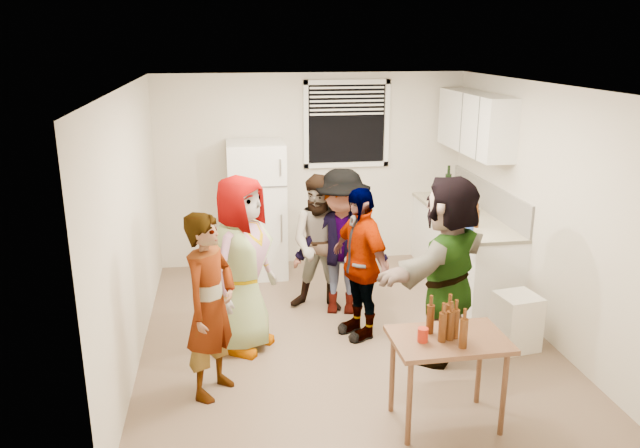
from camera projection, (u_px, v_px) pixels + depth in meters
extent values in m
cube|color=white|center=(257.00, 209.00, 7.82)|extent=(0.70, 0.70, 1.70)
cube|color=white|center=(462.00, 250.00, 7.61)|extent=(0.60, 2.20, 0.86)
cube|color=beige|center=(465.00, 215.00, 7.48)|extent=(0.64, 2.22, 0.04)
cube|color=beige|center=(489.00, 197.00, 7.47)|extent=(0.03, 2.20, 0.36)
cube|color=white|center=(475.00, 123.00, 7.38)|extent=(0.34, 1.60, 0.70)
cylinder|color=white|center=(467.00, 216.00, 7.35)|extent=(0.11, 0.11, 0.23)
cylinder|color=black|center=(447.00, 197.00, 8.20)|extent=(0.08, 0.08, 0.32)
cylinder|color=#47230C|center=(476.00, 227.00, 6.91)|extent=(0.05, 0.05, 0.20)
cylinder|color=blue|center=(469.00, 233.00, 6.70)|extent=(0.09, 0.09, 0.11)
cube|color=gold|center=(469.00, 197.00, 7.91)|extent=(0.02, 0.18, 0.15)
cube|color=white|center=(516.00, 323.00, 6.07)|extent=(0.42, 0.42, 0.55)
cylinder|color=#47230C|center=(448.00, 332.00, 4.81)|extent=(0.06, 0.06, 0.24)
cylinder|color=#A21E0D|center=(422.00, 341.00, 4.66)|extent=(0.08, 0.08, 0.11)
imported|color=gray|center=(245.00, 346.00, 6.14)|extent=(1.90, 1.68, 0.55)
imported|color=#141933|center=(215.00, 391.00, 5.36)|extent=(1.66, 1.35, 0.38)
imported|color=brown|center=(323.00, 308.00, 7.00)|extent=(1.20, 1.69, 0.58)
imported|color=#45464B|center=(341.00, 311.00, 6.94)|extent=(1.40, 1.81, 0.60)
imported|color=black|center=(358.00, 334.00, 6.40)|extent=(1.77, 1.40, 0.38)
imported|color=#E19F5B|center=(442.00, 355.00, 5.97)|extent=(2.39, 2.40, 0.52)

